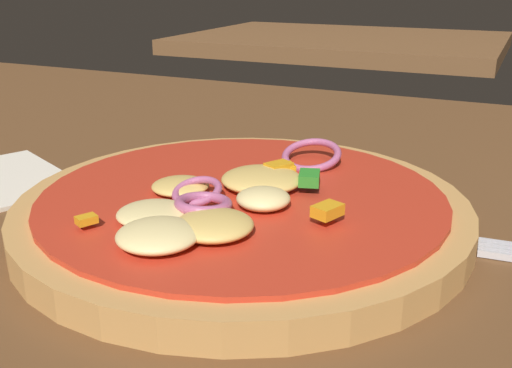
% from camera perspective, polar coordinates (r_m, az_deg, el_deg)
% --- Properties ---
extents(dining_table, '(1.37, 0.92, 0.03)m').
position_cam_1_polar(dining_table, '(0.38, -7.69, -6.46)').
color(dining_table, brown).
rests_on(dining_table, ground).
extents(pizza, '(0.28, 0.28, 0.04)m').
position_cam_1_polar(pizza, '(0.37, -1.41, -2.31)').
color(pizza, tan).
rests_on(pizza, dining_table).
extents(background_table, '(0.72, 0.53, 0.03)m').
position_cam_1_polar(background_table, '(1.47, 8.24, 13.14)').
color(background_table, brown).
rests_on(background_table, ground).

